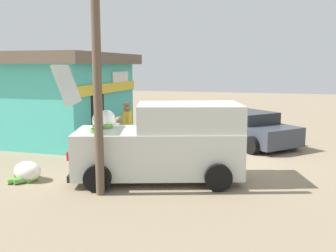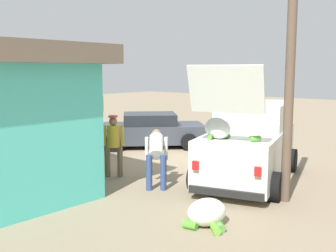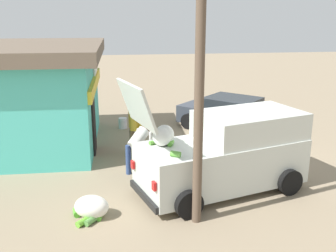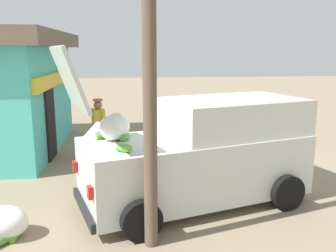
% 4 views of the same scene
% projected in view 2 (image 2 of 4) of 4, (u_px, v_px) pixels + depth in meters
% --- Properties ---
extents(ground_plane, '(60.00, 60.00, 0.00)m').
position_uv_depth(ground_plane, '(186.00, 158.00, 13.19)').
color(ground_plane, gray).
extents(delivery_van, '(3.02, 4.82, 2.96)m').
position_uv_depth(delivery_van, '(250.00, 142.00, 10.56)').
color(delivery_van, silver).
rests_on(delivery_van, ground_plane).
extents(parked_sedan, '(4.07, 4.14, 1.24)m').
position_uv_depth(parked_sedan, '(150.00, 130.00, 15.26)').
color(parked_sedan, '#383D47').
rests_on(parked_sedan, ground_plane).
extents(vendor_standing, '(0.48, 0.48, 1.66)m').
position_uv_depth(vendor_standing, '(113.00, 142.00, 10.82)').
color(vendor_standing, '#726047').
rests_on(vendor_standing, ground_plane).
extents(customer_bending, '(0.75, 0.76, 1.39)m').
position_uv_depth(customer_bending, '(156.00, 153.00, 9.80)').
color(customer_bending, navy).
rests_on(customer_bending, ground_plane).
extents(unloaded_banana_pile, '(0.89, 0.91, 0.51)m').
position_uv_depth(unloaded_banana_pile, '(207.00, 213.00, 7.46)').
color(unloaded_banana_pile, silver).
rests_on(unloaded_banana_pile, ground_plane).
extents(paint_bucket, '(0.32, 0.32, 0.42)m').
position_uv_depth(paint_bucket, '(42.00, 156.00, 12.59)').
color(paint_bucket, silver).
rests_on(paint_bucket, ground_plane).
extents(utility_pole, '(0.20, 0.20, 5.30)m').
position_uv_depth(utility_pole, '(290.00, 80.00, 8.54)').
color(utility_pole, brown).
rests_on(utility_pole, ground_plane).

